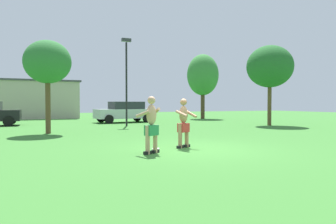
% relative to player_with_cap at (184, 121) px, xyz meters
% --- Properties ---
extents(ground_plane, '(80.00, 80.00, 0.00)m').
position_rel_player_with_cap_xyz_m(ground_plane, '(0.23, -0.38, -0.88)').
color(ground_plane, '#38752D').
extents(player_with_cap, '(0.71, 0.77, 1.62)m').
position_rel_player_with_cap_xyz_m(player_with_cap, '(0.00, 0.00, 0.00)').
color(player_with_cap, black).
rests_on(player_with_cap, ground_plane).
extents(player_in_green, '(0.69, 0.78, 1.67)m').
position_rel_player_with_cap_xyz_m(player_in_green, '(-1.40, -0.70, -0.00)').
color(player_in_green, black).
rests_on(player_in_green, ground_plane).
extents(frisbee, '(0.24, 0.24, 0.03)m').
position_rel_player_with_cap_xyz_m(frisbee, '(-0.95, 0.09, -0.87)').
color(frisbee, white).
rests_on(frisbee, ground_plane).
extents(car_silver_mid_lot, '(4.47, 2.41, 1.58)m').
position_rel_player_with_cap_xyz_m(car_silver_mid_lot, '(1.99, 14.08, -0.06)').
color(car_silver_mid_lot, silver).
rests_on(car_silver_mid_lot, ground_plane).
extents(lamp_post, '(0.60, 0.24, 5.59)m').
position_rel_player_with_cap_xyz_m(lamp_post, '(1.05, 10.31, 2.56)').
color(lamp_post, black).
rests_on(lamp_post, ground_plane).
extents(outbuilding_behind_lot, '(8.64, 5.08, 3.65)m').
position_rel_player_with_cap_xyz_m(outbuilding_behind_lot, '(-4.42, 24.10, 0.95)').
color(outbuilding_behind_lot, '#B2A893').
rests_on(outbuilding_behind_lot, ground_plane).
extents(tree_left_field, '(2.22, 2.22, 4.48)m').
position_rel_player_with_cap_xyz_m(tree_left_field, '(-3.82, 6.97, 2.53)').
color(tree_left_field, brown).
rests_on(tree_left_field, ground_plane).
extents(tree_right_field, '(3.01, 3.01, 5.26)m').
position_rel_player_with_cap_xyz_m(tree_right_field, '(9.86, 7.11, 2.98)').
color(tree_right_field, brown).
rests_on(tree_right_field, ground_plane).
extents(tree_behind_players, '(2.97, 2.97, 6.07)m').
position_rel_player_with_cap_xyz_m(tree_behind_players, '(10.36, 16.74, 3.22)').
color(tree_behind_players, '#4C3823').
rests_on(tree_behind_players, ground_plane).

